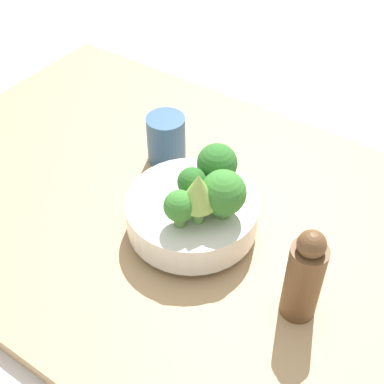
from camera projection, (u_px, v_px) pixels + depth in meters
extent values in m
plane|color=silver|center=(186.00, 224.00, 0.96)|extent=(6.00, 6.00, 0.00)
cube|color=tan|center=(186.00, 218.00, 0.95)|extent=(1.13, 0.72, 0.03)
cylinder|color=silver|center=(192.00, 227.00, 0.90)|extent=(0.10, 0.10, 0.01)
cylinder|color=silver|center=(192.00, 213.00, 0.88)|extent=(0.22, 0.22, 0.05)
cylinder|color=#7AB256|center=(192.00, 195.00, 0.85)|extent=(0.03, 0.03, 0.03)
sphere|color=#286023|center=(192.00, 182.00, 0.83)|extent=(0.05, 0.05, 0.05)
cylinder|color=#609347|center=(222.00, 209.00, 0.83)|extent=(0.03, 0.03, 0.02)
sphere|color=#387A2D|center=(223.00, 193.00, 0.81)|extent=(0.07, 0.07, 0.07)
cylinder|color=#7AB256|center=(216.00, 179.00, 0.88)|extent=(0.03, 0.03, 0.02)
sphere|color=#2D6B28|center=(217.00, 163.00, 0.86)|extent=(0.07, 0.07, 0.07)
cylinder|color=#6BA34C|center=(198.00, 212.00, 0.82)|extent=(0.02, 0.02, 0.04)
cone|color=#93B751|center=(198.00, 189.00, 0.79)|extent=(0.06, 0.06, 0.06)
cylinder|color=#609347|center=(180.00, 219.00, 0.82)|extent=(0.02, 0.02, 0.02)
sphere|color=#387A2D|center=(180.00, 206.00, 0.80)|extent=(0.05, 0.05, 0.05)
cylinder|color=#33567F|center=(166.00, 139.00, 1.01)|extent=(0.07, 0.07, 0.10)
cylinder|color=brown|center=(303.00, 282.00, 0.75)|extent=(0.05, 0.05, 0.13)
sphere|color=brown|center=(312.00, 244.00, 0.69)|extent=(0.04, 0.04, 0.04)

